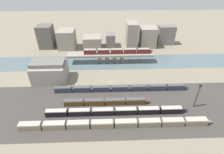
{
  "coord_description": "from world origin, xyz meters",
  "views": [
    {
      "loc": [
        -3.46,
        -93.56,
        66.42
      ],
      "look_at": [
        0.0,
        1.7,
        2.98
      ],
      "focal_mm": 28.0,
      "sensor_mm": 36.0,
      "label": 1
    }
  ],
  "objects_px": {
    "train_on_bridge": "(118,51)",
    "signal_tower": "(197,96)",
    "train_yard_near": "(117,124)",
    "train_yard_mid": "(117,111)",
    "train_yard_far": "(107,102)",
    "warehouse_building": "(50,71)",
    "train_yard_outer": "(122,88)"
  },
  "relations": [
    {
      "from": "train_yard_far",
      "to": "train_on_bridge",
      "type": "bearing_deg",
      "value": 79.28
    },
    {
      "from": "train_on_bridge",
      "to": "warehouse_building",
      "type": "bearing_deg",
      "value": -154.13
    },
    {
      "from": "train_yard_mid",
      "to": "train_yard_far",
      "type": "bearing_deg",
      "value": 122.1
    },
    {
      "from": "train_yard_near",
      "to": "train_on_bridge",
      "type": "bearing_deg",
      "value": 85.81
    },
    {
      "from": "train_yard_outer",
      "to": "train_yard_near",
      "type": "bearing_deg",
      "value": -99.5
    },
    {
      "from": "train_yard_near",
      "to": "train_yard_outer",
      "type": "xyz_separation_m",
      "value": [
        4.6,
        27.52,
        0.03
      ]
    },
    {
      "from": "train_yard_near",
      "to": "train_yard_mid",
      "type": "relative_size",
      "value": 1.26
    },
    {
      "from": "train_on_bridge",
      "to": "train_yard_mid",
      "type": "relative_size",
      "value": 0.72
    },
    {
      "from": "warehouse_building",
      "to": "signal_tower",
      "type": "height_order",
      "value": "signal_tower"
    },
    {
      "from": "train_yard_near",
      "to": "train_yard_outer",
      "type": "distance_m",
      "value": 27.9
    },
    {
      "from": "train_yard_near",
      "to": "train_yard_far",
      "type": "xyz_separation_m",
      "value": [
        -4.45,
        15.79,
        -0.09
      ]
    },
    {
      "from": "train_yard_mid",
      "to": "train_yard_near",
      "type": "bearing_deg",
      "value": -92.53
    },
    {
      "from": "train_yard_outer",
      "to": "warehouse_building",
      "type": "bearing_deg",
      "value": 163.09
    },
    {
      "from": "train_on_bridge",
      "to": "train_yard_near",
      "type": "bearing_deg",
      "value": -94.19
    },
    {
      "from": "train_yard_near",
      "to": "train_yard_far",
      "type": "distance_m",
      "value": 16.41
    },
    {
      "from": "signal_tower",
      "to": "train_yard_near",
      "type": "bearing_deg",
      "value": -163.96
    },
    {
      "from": "train_yard_far",
      "to": "signal_tower",
      "type": "bearing_deg",
      "value": -4.28
    },
    {
      "from": "train_yard_mid",
      "to": "train_yard_outer",
      "type": "xyz_separation_m",
      "value": [
        4.24,
        19.4,
        0.01
      ]
    },
    {
      "from": "train_on_bridge",
      "to": "train_yard_far",
      "type": "distance_m",
      "value": 49.78
    },
    {
      "from": "train_yard_outer",
      "to": "train_yard_mid",
      "type": "bearing_deg",
      "value": -102.34
    },
    {
      "from": "train_on_bridge",
      "to": "signal_tower",
      "type": "bearing_deg",
      "value": -53.78
    },
    {
      "from": "train_yard_outer",
      "to": "signal_tower",
      "type": "distance_m",
      "value": 41.36
    },
    {
      "from": "train_yard_mid",
      "to": "train_yard_outer",
      "type": "relative_size",
      "value": 0.9
    },
    {
      "from": "train_on_bridge",
      "to": "train_yard_far",
      "type": "xyz_separation_m",
      "value": [
        -9.15,
        -48.33,
        -7.65
      ]
    },
    {
      "from": "train_yard_near",
      "to": "train_yard_mid",
      "type": "height_order",
      "value": "train_yard_mid"
    },
    {
      "from": "train_yard_mid",
      "to": "warehouse_building",
      "type": "xyz_separation_m",
      "value": [
        -42.09,
        33.49,
        4.82
      ]
    },
    {
      "from": "train_yard_near",
      "to": "train_yard_mid",
      "type": "xyz_separation_m",
      "value": [
        0.36,
        8.12,
        0.02
      ]
    },
    {
      "from": "train_yard_near",
      "to": "train_yard_mid",
      "type": "bearing_deg",
      "value": 87.47
    },
    {
      "from": "train_yard_mid",
      "to": "train_yard_outer",
      "type": "distance_m",
      "value": 19.85
    },
    {
      "from": "train_on_bridge",
      "to": "signal_tower",
      "type": "height_order",
      "value": "signal_tower"
    },
    {
      "from": "train_on_bridge",
      "to": "train_yard_outer",
      "type": "xyz_separation_m",
      "value": [
        -0.09,
        -36.61,
        -7.53
      ]
    },
    {
      "from": "warehouse_building",
      "to": "train_yard_outer",
      "type": "bearing_deg",
      "value": -16.91
    }
  ]
}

